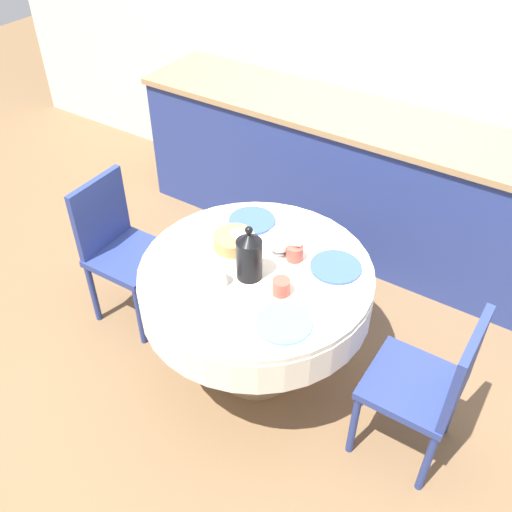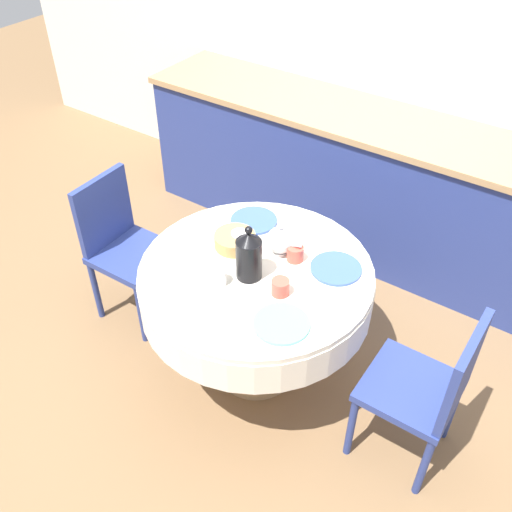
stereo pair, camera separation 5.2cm
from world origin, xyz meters
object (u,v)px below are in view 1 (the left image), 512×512
Objects in this scene: chair_left at (431,383)px; chair_right at (120,244)px; teapot at (280,240)px; coffee_carafe at (249,256)px.

chair_right is at bearing 90.59° from chair_left.
teapot is (0.93, 0.19, 0.31)m from chair_right.
coffee_carafe reaches higher than teapot.
coffee_carafe is (-0.90, -0.06, 0.35)m from chair_left.
chair_left is at bearing 3.78° from coffee_carafe.
chair_right is 4.81× the size of teapot.
coffee_carafe is (0.91, -0.04, 0.35)m from chair_right.
chair_right is (-1.81, -0.02, 0.00)m from chair_left.
chair_left is 3.09× the size of coffee_carafe.
coffee_carafe reaches higher than chair_left.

